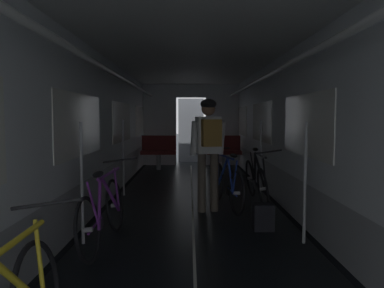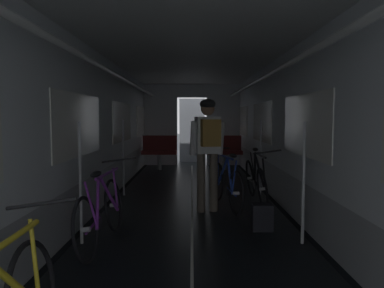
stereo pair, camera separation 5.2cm
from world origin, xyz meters
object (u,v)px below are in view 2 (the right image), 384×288
(bench_seat_far_left, at_px, (160,149))
(person_cyclist_aisle, at_px, (208,142))
(bench_seat_far_right, at_px, (224,149))
(backpack_on_floor, at_px, (262,217))
(bicycle_black, at_px, (256,180))
(bicycle_blue_in_aisle, at_px, (226,184))
(bicycle_purple, at_px, (102,212))

(bench_seat_far_left, distance_m, person_cyclist_aisle, 4.73)
(bench_seat_far_right, distance_m, backpack_on_floor, 5.49)
(bench_seat_far_left, distance_m, bicycle_black, 4.42)
(bench_seat_far_right, bearing_deg, bicycle_blue_in_aisle, -94.62)
(bicycle_black, bearing_deg, bicycle_blue_in_aisle, -146.61)
(bench_seat_far_right, relative_size, bicycle_black, 0.58)
(bench_seat_far_right, bearing_deg, bench_seat_far_left, 180.00)
(bench_seat_far_right, height_order, bicycle_purple, bicycle_purple)
(bicycle_purple, bearing_deg, person_cyclist_aisle, 49.03)
(person_cyclist_aisle, bearing_deg, bench_seat_far_left, 104.11)
(bicycle_purple, distance_m, bicycle_black, 2.97)
(bench_seat_far_left, relative_size, bicycle_black, 0.58)
(person_cyclist_aisle, bearing_deg, bicycle_purple, -130.97)
(bicycle_black, relative_size, backpack_on_floor, 4.98)
(person_cyclist_aisle, xyz_separation_m, backpack_on_floor, (0.66, -0.92, -0.90))
(bench_seat_far_right, bearing_deg, backpack_on_floor, -89.97)
(bicycle_blue_in_aisle, bearing_deg, bench_seat_far_right, 85.38)
(bench_seat_far_left, bearing_deg, bench_seat_far_right, 0.00)
(bicycle_purple, distance_m, bicycle_blue_in_aisle, 2.33)
(bench_seat_far_left, relative_size, bench_seat_far_right, 1.00)
(bicycle_black, xyz_separation_m, bicycle_blue_in_aisle, (-0.54, -0.36, 0.00))
(bicycle_black, xyz_separation_m, backpack_on_floor, (-0.19, -1.54, -0.21))
(bicycle_purple, bearing_deg, backpack_on_floor, 15.68)
(bench_seat_far_right, xyz_separation_m, person_cyclist_aisle, (-0.65, -4.56, 0.50))
(bench_seat_far_left, bearing_deg, bicycle_purple, -91.16)
(bench_seat_far_left, height_order, bicycle_purple, bicycle_purple)
(person_cyclist_aisle, distance_m, backpack_on_floor, 1.45)
(bicycle_black, bearing_deg, bench_seat_far_right, 92.81)
(bicycle_blue_in_aisle, height_order, backpack_on_floor, bicycle_blue_in_aisle)
(bench_seat_far_right, relative_size, bicycle_purple, 0.58)
(bench_seat_far_right, distance_m, bicycle_blue_in_aisle, 4.31)
(bench_seat_far_left, xyz_separation_m, bicycle_black, (1.99, -3.94, -0.19))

